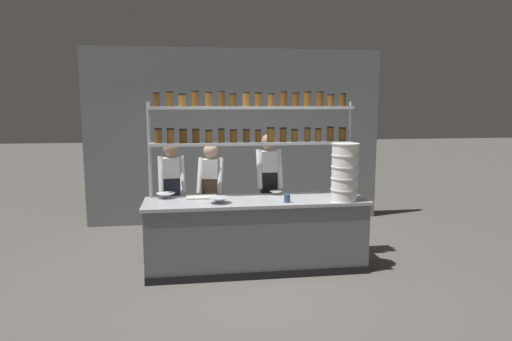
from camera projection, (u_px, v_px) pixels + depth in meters
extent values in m
plane|color=#5B5651|center=(256.00, 269.00, 5.93)|extent=(40.00, 40.00, 0.00)
cube|color=gray|center=(236.00, 137.00, 8.12)|extent=(5.23, 0.12, 3.08)
cube|color=slate|center=(256.00, 236.00, 5.87)|extent=(2.77, 0.72, 0.88)
cube|color=#ADAFB5|center=(256.00, 201.00, 5.80)|extent=(2.83, 0.76, 0.04)
cube|color=black|center=(260.00, 275.00, 5.57)|extent=(2.77, 0.03, 0.10)
cylinder|color=#ADAFB5|center=(151.00, 186.00, 5.91)|extent=(0.04, 0.04, 2.15)
cylinder|color=#ADAFB5|center=(348.00, 181.00, 6.29)|extent=(0.04, 0.04, 2.15)
cube|color=#ADAFB5|center=(253.00, 143.00, 6.02)|extent=(2.67, 0.28, 0.04)
cylinder|color=brown|center=(158.00, 136.00, 5.83)|extent=(0.09, 0.09, 0.17)
cylinder|color=black|center=(158.00, 129.00, 5.81)|extent=(0.09, 0.09, 0.02)
cylinder|color=brown|center=(170.00, 136.00, 5.85)|extent=(0.09, 0.09, 0.17)
cylinder|color=black|center=(170.00, 129.00, 5.84)|extent=(0.10, 0.10, 0.02)
cylinder|color=#513314|center=(183.00, 137.00, 5.87)|extent=(0.10, 0.10, 0.16)
cylinder|color=black|center=(183.00, 130.00, 5.86)|extent=(0.10, 0.10, 0.02)
cylinder|color=#513314|center=(196.00, 137.00, 5.90)|extent=(0.09, 0.09, 0.16)
cylinder|color=black|center=(196.00, 130.00, 5.88)|extent=(0.09, 0.09, 0.02)
cylinder|color=brown|center=(209.00, 137.00, 5.92)|extent=(0.09, 0.09, 0.15)
cylinder|color=black|center=(209.00, 131.00, 5.91)|extent=(0.09, 0.09, 0.02)
cylinder|color=brown|center=(221.00, 136.00, 5.95)|extent=(0.08, 0.08, 0.17)
cylinder|color=black|center=(221.00, 129.00, 5.93)|extent=(0.08, 0.08, 0.02)
cylinder|color=brown|center=(234.00, 137.00, 5.97)|extent=(0.09, 0.09, 0.15)
cylinder|color=black|center=(233.00, 130.00, 5.96)|extent=(0.10, 0.10, 0.02)
cylinder|color=#513314|center=(246.00, 136.00, 5.99)|extent=(0.09, 0.09, 0.15)
cylinder|color=black|center=(246.00, 130.00, 5.98)|extent=(0.09, 0.09, 0.02)
cylinder|color=brown|center=(258.00, 136.00, 6.02)|extent=(0.08, 0.08, 0.15)
cylinder|color=black|center=(258.00, 130.00, 6.00)|extent=(0.08, 0.08, 0.02)
cylinder|color=brown|center=(271.00, 135.00, 6.04)|extent=(0.10, 0.10, 0.17)
cylinder|color=black|center=(271.00, 128.00, 6.02)|extent=(0.10, 0.10, 0.02)
cylinder|color=brown|center=(283.00, 135.00, 6.06)|extent=(0.09, 0.09, 0.17)
cylinder|color=black|center=(283.00, 128.00, 6.05)|extent=(0.09, 0.09, 0.02)
cylinder|color=brown|center=(294.00, 136.00, 6.09)|extent=(0.09, 0.09, 0.15)
cylinder|color=black|center=(294.00, 130.00, 6.07)|extent=(0.09, 0.09, 0.02)
cylinder|color=brown|center=(307.00, 135.00, 6.11)|extent=(0.08, 0.08, 0.17)
cylinder|color=black|center=(308.00, 128.00, 6.10)|extent=(0.09, 0.09, 0.02)
cylinder|color=brown|center=(318.00, 135.00, 6.13)|extent=(0.08, 0.08, 0.16)
cylinder|color=black|center=(318.00, 129.00, 6.12)|extent=(0.08, 0.08, 0.02)
cylinder|color=brown|center=(330.00, 135.00, 6.16)|extent=(0.09, 0.09, 0.18)
cylinder|color=black|center=(330.00, 127.00, 6.14)|extent=(0.09, 0.09, 0.02)
cylinder|color=brown|center=(342.00, 135.00, 6.18)|extent=(0.10, 0.10, 0.16)
cylinder|color=black|center=(342.00, 128.00, 6.17)|extent=(0.10, 0.10, 0.02)
cube|color=#ADAFB5|center=(253.00, 108.00, 5.95)|extent=(2.67, 0.28, 0.04)
cylinder|color=#513314|center=(156.00, 100.00, 5.76)|extent=(0.08, 0.08, 0.16)
cylinder|color=black|center=(156.00, 93.00, 5.75)|extent=(0.09, 0.09, 0.02)
cylinder|color=brown|center=(170.00, 100.00, 5.78)|extent=(0.09, 0.09, 0.17)
cylinder|color=black|center=(170.00, 92.00, 5.77)|extent=(0.09, 0.09, 0.02)
cylinder|color=brown|center=(182.00, 101.00, 5.81)|extent=(0.10, 0.10, 0.14)
cylinder|color=black|center=(182.00, 94.00, 5.80)|extent=(0.10, 0.10, 0.02)
cylinder|color=brown|center=(195.00, 99.00, 5.83)|extent=(0.09, 0.09, 0.18)
cylinder|color=black|center=(195.00, 92.00, 5.81)|extent=(0.10, 0.10, 0.02)
cylinder|color=brown|center=(209.00, 100.00, 5.85)|extent=(0.10, 0.10, 0.17)
cylinder|color=black|center=(209.00, 92.00, 5.84)|extent=(0.10, 0.10, 0.02)
cylinder|color=#513314|center=(222.00, 99.00, 5.88)|extent=(0.09, 0.09, 0.18)
cylinder|color=black|center=(221.00, 92.00, 5.86)|extent=(0.09, 0.09, 0.02)
cylinder|color=#513314|center=(233.00, 101.00, 5.90)|extent=(0.09, 0.09, 0.15)
cylinder|color=black|center=(233.00, 94.00, 5.89)|extent=(0.09, 0.09, 0.02)
cylinder|color=brown|center=(246.00, 100.00, 5.92)|extent=(0.09, 0.09, 0.17)
cylinder|color=black|center=(246.00, 93.00, 5.91)|extent=(0.10, 0.10, 0.02)
cylinder|color=brown|center=(258.00, 100.00, 5.95)|extent=(0.09, 0.09, 0.16)
cylinder|color=black|center=(258.00, 93.00, 5.93)|extent=(0.09, 0.09, 0.02)
cylinder|color=brown|center=(271.00, 101.00, 5.97)|extent=(0.09, 0.09, 0.15)
cylinder|color=black|center=(271.00, 94.00, 5.96)|extent=(0.09, 0.09, 0.02)
cylinder|color=#513314|center=(284.00, 99.00, 5.99)|extent=(0.10, 0.10, 0.18)
cylinder|color=black|center=(284.00, 92.00, 5.98)|extent=(0.10, 0.10, 0.02)
cylinder|color=#513314|center=(295.00, 100.00, 6.02)|extent=(0.10, 0.10, 0.16)
cylinder|color=black|center=(296.00, 93.00, 6.00)|extent=(0.10, 0.10, 0.02)
cylinder|color=brown|center=(307.00, 100.00, 6.04)|extent=(0.10, 0.10, 0.18)
cylinder|color=black|center=(307.00, 92.00, 6.03)|extent=(0.10, 0.10, 0.02)
cylinder|color=#513314|center=(320.00, 100.00, 6.06)|extent=(0.10, 0.10, 0.18)
cylinder|color=black|center=(320.00, 92.00, 6.05)|extent=(0.10, 0.10, 0.02)
cylinder|color=brown|center=(331.00, 101.00, 6.09)|extent=(0.10, 0.10, 0.14)
cylinder|color=black|center=(331.00, 95.00, 6.08)|extent=(0.10, 0.10, 0.02)
cylinder|color=#513314|center=(343.00, 100.00, 6.11)|extent=(0.08, 0.08, 0.15)
cylinder|color=black|center=(343.00, 94.00, 6.10)|extent=(0.09, 0.09, 0.02)
cylinder|color=black|center=(167.00, 229.00, 6.37)|extent=(0.11, 0.11, 0.78)
cylinder|color=black|center=(179.00, 228.00, 6.41)|extent=(0.11, 0.11, 0.78)
cube|color=#232838|center=(172.00, 190.00, 6.31)|extent=(0.23, 0.19, 0.34)
cube|color=white|center=(171.00, 168.00, 6.26)|extent=(0.24, 0.20, 0.28)
sphere|color=#A37A5B|center=(171.00, 149.00, 6.23)|extent=(0.21, 0.21, 0.21)
cylinder|color=white|center=(161.00, 175.00, 6.19)|extent=(0.09, 0.25, 0.51)
cylinder|color=white|center=(182.00, 175.00, 6.25)|extent=(0.09, 0.25, 0.51)
cylinder|color=black|center=(206.00, 227.00, 6.52)|extent=(0.11, 0.11, 0.76)
cylinder|color=black|center=(217.00, 227.00, 6.51)|extent=(0.11, 0.11, 0.76)
cube|color=#473828|center=(211.00, 190.00, 6.43)|extent=(0.25, 0.22, 0.33)
cube|color=white|center=(211.00, 169.00, 6.39)|extent=(0.26, 0.23, 0.27)
sphere|color=tan|center=(211.00, 151.00, 6.35)|extent=(0.20, 0.20, 0.20)
cylinder|color=white|center=(200.00, 175.00, 6.36)|extent=(0.12, 0.25, 0.50)
cylinder|color=white|center=(220.00, 176.00, 6.33)|extent=(0.12, 0.25, 0.50)
cylinder|color=black|center=(263.00, 225.00, 6.50)|extent=(0.11, 0.11, 0.82)
cylinder|color=black|center=(274.00, 225.00, 6.52)|extent=(0.11, 0.11, 0.82)
cube|color=black|center=(269.00, 184.00, 6.43)|extent=(0.22, 0.17, 0.36)
cube|color=white|center=(269.00, 161.00, 6.38)|extent=(0.22, 0.18, 0.29)
sphere|color=#A37A5B|center=(269.00, 142.00, 6.34)|extent=(0.22, 0.22, 0.22)
cylinder|color=white|center=(259.00, 169.00, 6.31)|extent=(0.07, 0.25, 0.54)
cylinder|color=white|center=(280.00, 169.00, 6.35)|extent=(0.07, 0.25, 0.54)
cylinder|color=white|center=(344.00, 195.00, 5.75)|extent=(0.33, 0.33, 0.13)
cylinder|color=silver|center=(344.00, 189.00, 5.74)|extent=(0.35, 0.35, 0.01)
cylinder|color=white|center=(344.00, 184.00, 5.73)|extent=(0.33, 0.33, 0.13)
cylinder|color=silver|center=(345.00, 178.00, 5.72)|extent=(0.35, 0.35, 0.01)
cylinder|color=white|center=(345.00, 172.00, 5.71)|extent=(0.33, 0.33, 0.13)
cylinder|color=silver|center=(345.00, 167.00, 5.70)|extent=(0.35, 0.35, 0.01)
cylinder|color=white|center=(345.00, 161.00, 5.69)|extent=(0.33, 0.33, 0.13)
cylinder|color=silver|center=(345.00, 155.00, 5.68)|extent=(0.35, 0.35, 0.01)
cylinder|color=white|center=(345.00, 150.00, 5.67)|extent=(0.33, 0.33, 0.13)
cylinder|color=silver|center=(346.00, 144.00, 5.65)|extent=(0.35, 0.35, 0.01)
cube|color=silver|center=(202.00, 197.00, 5.90)|extent=(0.40, 0.26, 0.02)
cylinder|color=silver|center=(166.00, 198.00, 5.89)|extent=(0.11, 0.11, 0.01)
cone|color=silver|center=(166.00, 196.00, 5.88)|extent=(0.24, 0.24, 0.07)
cylinder|color=#B2B7BC|center=(219.00, 203.00, 5.59)|extent=(0.12, 0.12, 0.01)
cone|color=#B2B7BC|center=(219.00, 200.00, 5.59)|extent=(0.26, 0.26, 0.07)
cylinder|color=white|center=(276.00, 194.00, 6.11)|extent=(0.08, 0.08, 0.01)
cone|color=white|center=(276.00, 193.00, 6.11)|extent=(0.17, 0.17, 0.05)
cylinder|color=#334C70|center=(287.00, 198.00, 5.63)|extent=(0.08, 0.08, 0.10)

